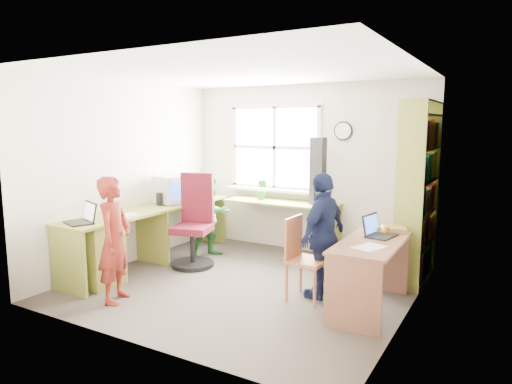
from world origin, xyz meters
TOP-DOWN VIEW (x-y plane):
  - room at (0.01, 0.10)m, footprint 3.64×3.44m
  - l_desk at (-1.31, -0.28)m, footprint 2.38×2.95m
  - right_desk at (1.45, 0.00)m, footprint 0.57×1.21m
  - bookshelf at (1.65, 1.19)m, footprint 0.30×1.02m
  - swivel_chair at (-0.98, 0.33)m, footprint 0.69×0.69m
  - wooden_chair at (0.73, -0.05)m, footprint 0.39×0.39m
  - crt_monitor at (-1.50, 0.48)m, footprint 0.45×0.42m
  - laptop_left at (-1.50, -0.99)m, footprint 0.41×0.38m
  - laptop_right at (1.44, 0.26)m, footprint 0.32×0.37m
  - speaker_a at (-1.52, 0.30)m, footprint 0.10×0.10m
  - speaker_b at (-1.50, 0.75)m, footprint 0.11×0.11m
  - cd_tower at (0.28, 1.47)m, footprint 0.19×0.17m
  - game_box at (1.50, 0.54)m, footprint 0.39×0.39m
  - paper_a at (-1.40, -0.43)m, footprint 0.22×0.29m
  - paper_b at (1.49, -0.22)m, footprint 0.30×0.35m
  - potted_plant at (-0.57, 1.42)m, footprint 0.19×0.17m
  - person_red at (-0.91, -1.09)m, footprint 0.47×0.56m
  - person_green at (-1.01, 0.76)m, footprint 0.62×0.69m
  - person_navy at (0.91, 0.10)m, footprint 0.43×0.82m

SIDE VIEW (x-z plane):
  - l_desk at x=-1.31m, z-range 0.08..0.83m
  - wooden_chair at x=0.73m, z-range 0.04..0.91m
  - right_desk at x=1.45m, z-range 0.16..0.85m
  - swivel_chair at x=-0.98m, z-range -0.08..1.12m
  - person_green at x=-1.01m, z-range 0.00..1.17m
  - person_red at x=-0.91m, z-range 0.00..1.31m
  - person_navy at x=0.91m, z-range 0.00..1.34m
  - paper_b at x=1.49m, z-range 0.70..0.70m
  - game_box at x=1.50m, z-range 0.70..0.76m
  - laptop_right at x=1.44m, z-range 0.64..0.86m
  - paper_a at x=-1.40m, z-range 0.75..0.75m
  - laptop_left at x=-1.50m, z-range 0.69..0.92m
  - speaker_a at x=-1.52m, z-range 0.75..0.92m
  - speaker_b at x=-1.50m, z-range 0.75..0.94m
  - potted_plant at x=-0.57m, z-range 0.75..1.05m
  - crt_monitor at x=-1.50m, z-range 0.75..1.14m
  - bookshelf at x=1.65m, z-range -0.05..2.05m
  - cd_tower at x=0.28m, z-range 0.75..1.66m
  - room at x=0.01m, z-range 0.00..2.44m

